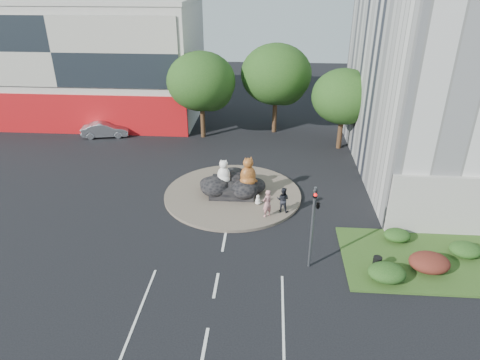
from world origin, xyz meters
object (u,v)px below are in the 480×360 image
object	(u,v)px
cat_tabby	(248,171)
pedestrian_pink	(267,203)
cat_white	(224,171)
kitten_calico	(213,193)
litter_bin	(377,263)
parked_car	(105,130)
kitten_white	(258,199)
pedestrian_dark	(283,200)

from	to	relation	value
cat_tabby	pedestrian_pink	bearing A→B (deg)	-85.85
cat_white	cat_tabby	size ratio (longest dim) A/B	0.84
kitten_calico	litter_bin	xyz separation A→B (m)	(10.03, -7.20, -0.12)
kitten_calico	litter_bin	distance (m)	12.35
kitten_calico	pedestrian_pink	world-z (taller)	pedestrian_pink
cat_white	parked_car	distance (m)	17.28
cat_tabby	litter_bin	size ratio (longest dim) A/B	2.80
kitten_white	pedestrian_pink	xyz separation A→B (m)	(0.65, -1.56, 0.59)
cat_white	pedestrian_dark	size ratio (longest dim) A/B	1.01
cat_white	pedestrian_dark	world-z (taller)	cat_white
kitten_white	pedestrian_dark	xyz separation A→B (m)	(1.70, -0.84, 0.51)
pedestrian_dark	litter_bin	world-z (taller)	pedestrian_dark
cat_tabby	litter_bin	world-z (taller)	cat_tabby
kitten_calico	cat_white	bearing A→B (deg)	93.30
parked_car	kitten_calico	bearing A→B (deg)	-145.93
cat_white	kitten_white	xyz separation A→B (m)	(2.53, -1.46, -1.42)
kitten_calico	kitten_white	xyz separation A→B (m)	(3.25, -0.60, -0.05)
cat_white	kitten_calico	distance (m)	1.77
cat_tabby	kitten_calico	bearing A→B (deg)	172.17
pedestrian_pink	kitten_white	bearing A→B (deg)	-109.53
cat_white	kitten_white	distance (m)	3.25
cat_white	pedestrian_pink	xyz separation A→B (m)	(3.18, -3.03, -0.83)
cat_white	litter_bin	xyz separation A→B (m)	(9.32, -8.06, -1.49)
cat_tabby	pedestrian_dark	distance (m)	3.42
pedestrian_pink	litter_bin	distance (m)	7.97
cat_white	cat_tabby	distance (m)	1.78
kitten_white	pedestrian_pink	bearing A→B (deg)	-113.01
cat_tabby	kitten_calico	size ratio (longest dim) A/B	2.51
cat_white	pedestrian_pink	world-z (taller)	cat_white
cat_tabby	kitten_white	distance (m)	2.17
cat_tabby	kitten_white	bearing A→B (deg)	-81.11
cat_white	litter_bin	size ratio (longest dim) A/B	2.34
cat_tabby	litter_bin	bearing A→B (deg)	-68.75
parked_car	pedestrian_pink	bearing A→B (deg)	-142.73
kitten_white	litter_bin	world-z (taller)	kitten_white
kitten_white	pedestrian_dark	bearing A→B (deg)	-72.01
parked_car	litter_bin	distance (m)	29.56
kitten_calico	parked_car	distance (m)	17.30
pedestrian_pink	parked_car	size ratio (longest dim) A/B	0.43
pedestrian_pink	parked_car	xyz separation A→B (m)	(-16.18, 14.34, -0.43)
kitten_calico	pedestrian_dark	bearing A→B (deg)	26.65
kitten_calico	litter_bin	world-z (taller)	kitten_calico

